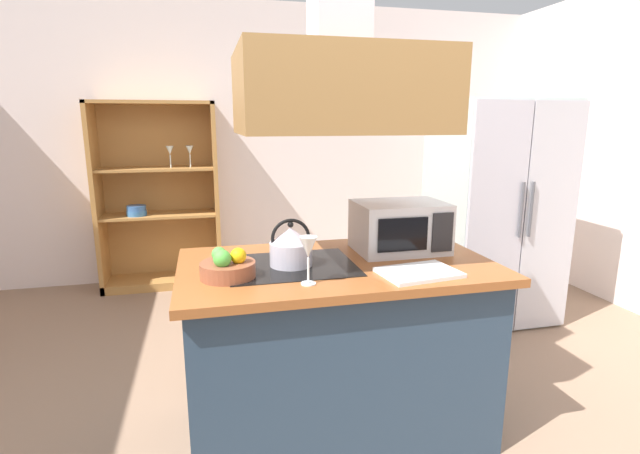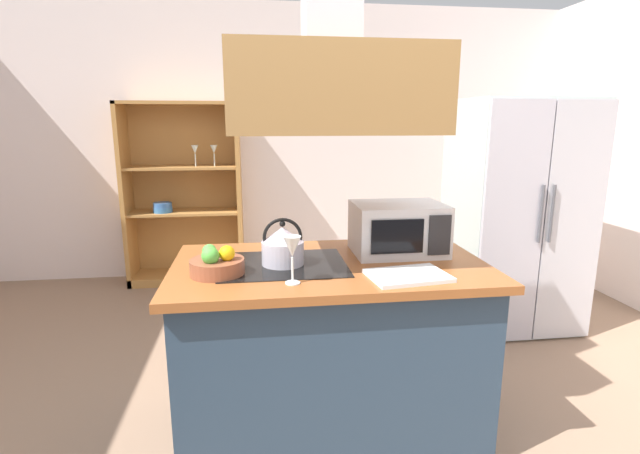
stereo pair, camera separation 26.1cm
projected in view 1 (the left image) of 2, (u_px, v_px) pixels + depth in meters
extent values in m
cube|color=silver|center=(254.00, 143.00, 4.82)|extent=(6.00, 0.12, 2.70)
cube|color=#283B50|center=(336.00, 351.00, 2.41)|extent=(1.43, 0.80, 0.86)
cube|color=#955226|center=(337.00, 266.00, 2.31)|extent=(1.51, 0.88, 0.04)
cube|color=black|center=(291.00, 265.00, 2.25)|extent=(0.60, 0.48, 0.00)
cube|color=olive|center=(338.00, 93.00, 2.13)|extent=(0.90, 0.70, 0.36)
cube|color=#B1C0BB|center=(493.00, 211.00, 3.78)|extent=(0.90, 0.72, 1.73)
cube|color=#B7B5C0|center=(495.00, 222.00, 3.37)|extent=(0.44, 0.03, 1.69)
cube|color=#BBBBC3|center=(549.00, 219.00, 3.47)|extent=(0.44, 0.03, 1.69)
cylinder|color=#4C4C51|center=(522.00, 210.00, 3.36)|extent=(0.02, 0.02, 0.40)
cylinder|color=#4C4C51|center=(531.00, 210.00, 3.38)|extent=(0.02, 0.02, 0.40)
cube|color=#B17A3D|center=(98.00, 199.00, 4.34)|extent=(0.04, 0.40, 1.75)
cube|color=#B17A3D|center=(216.00, 195.00, 4.58)|extent=(0.04, 0.40, 1.75)
cube|color=#B17A3D|center=(151.00, 103.00, 4.27)|extent=(1.11, 0.40, 0.03)
cube|color=#B17A3D|center=(165.00, 281.00, 4.64)|extent=(1.11, 0.40, 0.08)
cube|color=#B17A3D|center=(160.00, 194.00, 4.64)|extent=(1.11, 0.02, 1.75)
cube|color=#B17A3D|center=(160.00, 215.00, 4.50)|extent=(1.03, 0.36, 0.02)
cube|color=#B17A3D|center=(156.00, 169.00, 4.40)|extent=(1.03, 0.36, 0.02)
cylinder|color=teal|center=(137.00, 213.00, 4.40)|extent=(0.18, 0.18, 0.05)
cylinder|color=#36629E|center=(136.00, 208.00, 4.39)|extent=(0.17, 0.17, 0.05)
cylinder|color=silver|center=(171.00, 161.00, 4.38)|extent=(0.01, 0.01, 0.12)
cone|color=silver|center=(170.00, 150.00, 4.36)|extent=(0.07, 0.07, 0.08)
cylinder|color=silver|center=(190.00, 161.00, 4.42)|extent=(0.01, 0.01, 0.12)
cone|color=silver|center=(190.00, 150.00, 4.40)|extent=(0.07, 0.07, 0.08)
cylinder|color=#B7B4C5|center=(291.00, 254.00, 2.24)|extent=(0.20, 0.20, 0.11)
cone|color=#C1B5C5|center=(291.00, 235.00, 2.22)|extent=(0.19, 0.19, 0.07)
sphere|color=black|center=(291.00, 225.00, 2.21)|extent=(0.03, 0.03, 0.03)
torus|color=black|center=(291.00, 238.00, 2.22)|extent=(0.19, 0.02, 0.19)
cube|color=white|center=(419.00, 272.00, 2.12)|extent=(0.37, 0.28, 0.02)
cube|color=silver|center=(399.00, 227.00, 2.49)|extent=(0.46, 0.34, 0.26)
cube|color=black|center=(403.00, 235.00, 2.31)|extent=(0.26, 0.01, 0.17)
cube|color=#262628|center=(442.00, 232.00, 2.36)|extent=(0.11, 0.01, 0.20)
cylinder|color=silver|center=(308.00, 283.00, 1.99)|extent=(0.06, 0.06, 0.01)
cylinder|color=silver|center=(308.00, 270.00, 1.98)|extent=(0.01, 0.01, 0.11)
cone|color=silver|center=(308.00, 247.00, 1.96)|extent=(0.08, 0.08, 0.09)
cylinder|color=brown|center=(228.00, 270.00, 2.07)|extent=(0.24, 0.24, 0.07)
sphere|color=#E6B30F|center=(238.00, 256.00, 2.05)|extent=(0.07, 0.07, 0.07)
sphere|color=green|center=(219.00, 254.00, 2.08)|extent=(0.06, 0.06, 0.06)
sphere|color=green|center=(222.00, 259.00, 2.01)|extent=(0.08, 0.08, 0.08)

